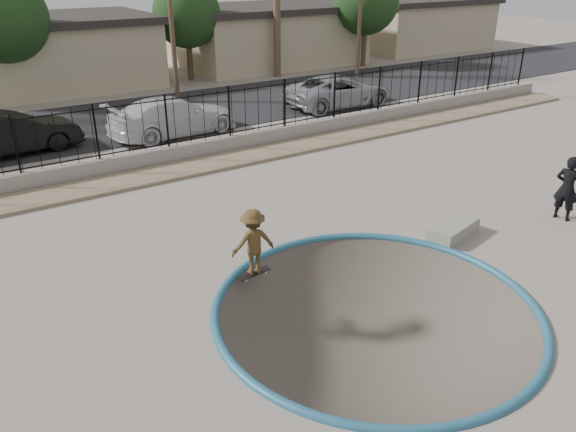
# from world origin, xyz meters

# --- Properties ---
(ground) EXTENTS (120.00, 120.00, 2.20)m
(ground) POSITION_xyz_m (0.00, 12.00, -1.10)
(ground) COLOR gray
(ground) RESTS_ON ground
(bowl_pit) EXTENTS (6.84, 6.84, 1.80)m
(bowl_pit) POSITION_xyz_m (0.00, -1.00, 0.00)
(bowl_pit) COLOR #4A4039
(bowl_pit) RESTS_ON ground
(coping_ring) EXTENTS (7.04, 7.04, 0.20)m
(coping_ring) POSITION_xyz_m (0.00, -1.00, 0.00)
(coping_ring) COLOR #26617C
(coping_ring) RESTS_ON ground
(rock_strip) EXTENTS (42.00, 1.60, 0.11)m
(rock_strip) POSITION_xyz_m (0.00, 9.20, 0.06)
(rock_strip) COLOR #9C8D66
(rock_strip) RESTS_ON ground
(retaining_wall) EXTENTS (42.00, 0.45, 0.60)m
(retaining_wall) POSITION_xyz_m (0.00, 10.30, 0.30)
(retaining_wall) COLOR gray
(retaining_wall) RESTS_ON ground
(fence) EXTENTS (40.00, 0.04, 1.80)m
(fence) POSITION_xyz_m (0.00, 10.30, 1.50)
(fence) COLOR black
(fence) RESTS_ON retaining_wall
(street) EXTENTS (90.00, 8.00, 0.04)m
(street) POSITION_xyz_m (0.00, 17.00, 0.02)
(street) COLOR black
(street) RESTS_ON ground
(house_center) EXTENTS (10.60, 8.60, 3.90)m
(house_center) POSITION_xyz_m (0.00, 26.50, 1.97)
(house_center) COLOR tan
(house_center) RESTS_ON ground
(house_east) EXTENTS (12.60, 8.60, 3.90)m
(house_east) POSITION_xyz_m (14.00, 26.50, 1.97)
(house_east) COLOR tan
(house_east) RESTS_ON ground
(house_east_far) EXTENTS (11.60, 8.60, 3.90)m
(house_east_far) POSITION_xyz_m (28.00, 26.50, 1.97)
(house_east_far) COLOR tan
(house_east_far) RESTS_ON ground
(utility_pole_mid) EXTENTS (1.70, 0.24, 9.50)m
(utility_pole_mid) POSITION_xyz_m (4.00, 19.00, 4.96)
(utility_pole_mid) COLOR #473323
(utility_pole_mid) RESTS_ON ground
(street_tree_left) EXTENTS (4.32, 4.32, 6.36)m
(street_tree_left) POSITION_xyz_m (-3.00, 23.00, 4.19)
(street_tree_left) COLOR #473323
(street_tree_left) RESTS_ON ground
(street_tree_mid) EXTENTS (3.96, 3.96, 5.83)m
(street_tree_mid) POSITION_xyz_m (7.00, 24.00, 3.84)
(street_tree_mid) COLOR #473323
(street_tree_mid) RESTS_ON ground
(street_tree_right) EXTENTS (4.32, 4.32, 6.36)m
(street_tree_right) POSITION_xyz_m (19.00, 22.00, 4.19)
(street_tree_right) COLOR #473323
(street_tree_right) RESTS_ON ground
(skater) EXTENTS (1.11, 0.73, 1.60)m
(skater) POSITION_xyz_m (-1.49, 1.60, 0.80)
(skater) COLOR brown
(skater) RESTS_ON ground
(skateboard) EXTENTS (0.87, 0.30, 0.07)m
(skateboard) POSITION_xyz_m (-1.49, 1.60, 0.06)
(skateboard) COLOR black
(skateboard) RESTS_ON ground
(videographer) EXTENTS (0.59, 0.77, 1.87)m
(videographer) POSITION_xyz_m (7.50, -0.45, 0.94)
(videographer) COLOR black
(videographer) RESTS_ON ground
(concrete_ledge) EXTENTS (1.72, 1.04, 0.40)m
(concrete_ledge) POSITION_xyz_m (4.00, 0.45, 0.20)
(concrete_ledge) COLOR gray
(concrete_ledge) RESTS_ON ground
(car_b) EXTENTS (4.93, 2.15, 1.58)m
(car_b) POSITION_xyz_m (-4.56, 14.33, 0.82)
(car_b) COLOR black
(car_b) RESTS_ON street
(car_c) EXTENTS (5.64, 2.75, 1.58)m
(car_c) POSITION_xyz_m (1.48, 13.40, 0.83)
(car_c) COLOR silver
(car_c) RESTS_ON street
(car_d) EXTENTS (5.59, 2.65, 1.54)m
(car_d) POSITION_xyz_m (10.30, 13.55, 0.81)
(car_d) COLOR #A0A4A9
(car_d) RESTS_ON street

